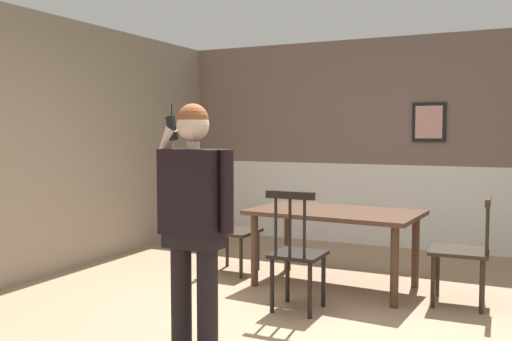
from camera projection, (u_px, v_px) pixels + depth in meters
ground_plane at (289, 320)px, 4.37m from camera, size 7.05×7.05×0.00m
room_back_partition at (385, 147)px, 7.17m from camera, size 5.57×0.17×2.65m
room_left_partition at (25, 146)px, 5.47m from camera, size 0.13×6.41×2.65m
dining_table at (335, 220)px, 5.28m from camera, size 1.60×1.01×0.73m
chair_near_window at (464, 250)px, 4.73m from camera, size 0.49×0.49×0.93m
chair_by_doorway at (230, 227)px, 5.86m from camera, size 0.48×0.48×1.00m
chair_at_table_head at (297, 253)px, 4.56m from camera, size 0.41×0.41×1.00m
person_figure at (194, 211)px, 3.69m from camera, size 0.58×0.25×1.65m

